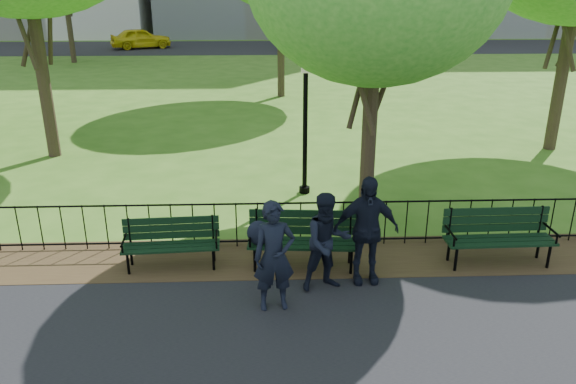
{
  "coord_description": "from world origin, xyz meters",
  "views": [
    {
      "loc": [
        -0.81,
        -7.59,
        4.76
      ],
      "look_at": [
        -0.46,
        1.5,
        1.29
      ],
      "focal_mm": 35.0,
      "sensor_mm": 36.0,
      "label": 1
    }
  ],
  "objects_px": {
    "park_bench_main": "(287,233)",
    "park_bench_right_a": "(498,231)",
    "lamppost": "(305,121)",
    "person_left": "(274,256)",
    "person_right": "(366,230)",
    "taxi": "(141,38)",
    "sedan_dark": "(359,38)",
    "person_mid": "(327,242)",
    "sedan_silver": "(316,38)",
    "park_bench_left_a": "(171,238)"
  },
  "relations": [
    {
      "from": "lamppost",
      "to": "sedan_silver",
      "type": "height_order",
      "value": "lamppost"
    },
    {
      "from": "lamppost",
      "to": "person_right",
      "type": "bearing_deg",
      "value": -80.36
    },
    {
      "from": "person_left",
      "to": "taxi",
      "type": "xyz_separation_m",
      "value": [
        -9.07,
        34.68,
        -0.15
      ]
    },
    {
      "from": "park_bench_main",
      "to": "sedan_silver",
      "type": "bearing_deg",
      "value": 88.56
    },
    {
      "from": "park_bench_main",
      "to": "park_bench_right_a",
      "type": "relative_size",
      "value": 1.02
    },
    {
      "from": "park_bench_right_a",
      "to": "person_mid",
      "type": "distance_m",
      "value": 3.21
    },
    {
      "from": "park_bench_main",
      "to": "taxi",
      "type": "height_order",
      "value": "taxi"
    },
    {
      "from": "park_bench_left_a",
      "to": "lamppost",
      "type": "height_order",
      "value": "lamppost"
    },
    {
      "from": "park_bench_main",
      "to": "sedan_dark",
      "type": "bearing_deg",
      "value": 83.21
    },
    {
      "from": "lamppost",
      "to": "park_bench_main",
      "type": "bearing_deg",
      "value": -98.62
    },
    {
      "from": "lamppost",
      "to": "person_mid",
      "type": "xyz_separation_m",
      "value": [
        0.06,
        -4.42,
        -0.9
      ]
    },
    {
      "from": "park_bench_right_a",
      "to": "lamppost",
      "type": "distance_m",
      "value": 4.95
    },
    {
      "from": "person_mid",
      "to": "person_right",
      "type": "relative_size",
      "value": 0.89
    },
    {
      "from": "park_bench_right_a",
      "to": "park_bench_main",
      "type": "bearing_deg",
      "value": 179.41
    },
    {
      "from": "person_right",
      "to": "sedan_dark",
      "type": "height_order",
      "value": "person_right"
    },
    {
      "from": "park_bench_main",
      "to": "person_left",
      "type": "height_order",
      "value": "person_left"
    },
    {
      "from": "park_bench_left_a",
      "to": "sedan_silver",
      "type": "relative_size",
      "value": 0.35
    },
    {
      "from": "taxi",
      "to": "park_bench_left_a",
      "type": "bearing_deg",
      "value": 169.94
    },
    {
      "from": "park_bench_right_a",
      "to": "taxi",
      "type": "xyz_separation_m",
      "value": [
        -13.03,
        33.35,
        0.12
      ]
    },
    {
      "from": "person_mid",
      "to": "taxi",
      "type": "relative_size",
      "value": 0.39
    },
    {
      "from": "lamppost",
      "to": "taxi",
      "type": "xyz_separation_m",
      "value": [
        -9.87,
        29.72,
        -1.0
      ]
    },
    {
      "from": "park_bench_main",
      "to": "person_mid",
      "type": "xyz_separation_m",
      "value": [
        0.62,
        -0.75,
        0.18
      ]
    },
    {
      "from": "park_bench_main",
      "to": "sedan_dark",
      "type": "height_order",
      "value": "sedan_dark"
    },
    {
      "from": "park_bench_main",
      "to": "park_bench_left_a",
      "type": "height_order",
      "value": "park_bench_main"
    },
    {
      "from": "taxi",
      "to": "lamppost",
      "type": "bearing_deg",
      "value": 175.92
    },
    {
      "from": "lamppost",
      "to": "sedan_dark",
      "type": "bearing_deg",
      "value": 78.45
    },
    {
      "from": "person_right",
      "to": "person_left",
      "type": "bearing_deg",
      "value": -155.69
    },
    {
      "from": "taxi",
      "to": "park_bench_main",
      "type": "bearing_deg",
      "value": 173.14
    },
    {
      "from": "person_left",
      "to": "park_bench_main",
      "type": "bearing_deg",
      "value": 71.31
    },
    {
      "from": "lamppost",
      "to": "sedan_dark",
      "type": "relative_size",
      "value": 0.56
    },
    {
      "from": "lamppost",
      "to": "person_left",
      "type": "bearing_deg",
      "value": -99.07
    },
    {
      "from": "park_bench_main",
      "to": "park_bench_left_a",
      "type": "xyz_separation_m",
      "value": [
        -2.01,
        0.13,
        -0.11
      ]
    },
    {
      "from": "taxi",
      "to": "sedan_silver",
      "type": "height_order",
      "value": "sedan_silver"
    },
    {
      "from": "lamppost",
      "to": "person_right",
      "type": "height_order",
      "value": "lamppost"
    },
    {
      "from": "person_right",
      "to": "taxi",
      "type": "bearing_deg",
      "value": 104.66
    },
    {
      "from": "person_left",
      "to": "sedan_dark",
      "type": "distance_m",
      "value": 33.93
    },
    {
      "from": "park_bench_left_a",
      "to": "taxi",
      "type": "bearing_deg",
      "value": 98.77
    },
    {
      "from": "sedan_dark",
      "to": "person_right",
      "type": "bearing_deg",
      "value": -176.65
    },
    {
      "from": "park_bench_left_a",
      "to": "person_right",
      "type": "relative_size",
      "value": 0.92
    },
    {
      "from": "park_bench_main",
      "to": "person_right",
      "type": "bearing_deg",
      "value": -17.94
    },
    {
      "from": "park_bench_main",
      "to": "person_right",
      "type": "distance_m",
      "value": 1.4
    },
    {
      "from": "taxi",
      "to": "sedan_dark",
      "type": "xyz_separation_m",
      "value": [
        15.65,
        -1.39,
        0.1
      ]
    },
    {
      "from": "park_bench_main",
      "to": "park_bench_right_a",
      "type": "bearing_deg",
      "value": 5.1
    },
    {
      "from": "park_bench_left_a",
      "to": "sedan_silver",
      "type": "bearing_deg",
      "value": 76.95
    },
    {
      "from": "park_bench_right_a",
      "to": "taxi",
      "type": "bearing_deg",
      "value": 110.09
    },
    {
      "from": "person_right",
      "to": "park_bench_right_a",
      "type": "bearing_deg",
      "value": 10.33
    },
    {
      "from": "park_bench_main",
      "to": "park_bench_left_a",
      "type": "distance_m",
      "value": 2.02
    },
    {
      "from": "person_mid",
      "to": "taxi",
      "type": "distance_m",
      "value": 35.55
    },
    {
      "from": "taxi",
      "to": "sedan_silver",
      "type": "relative_size",
      "value": 0.89
    },
    {
      "from": "person_mid",
      "to": "person_left",
      "type": "bearing_deg",
      "value": -164.06
    }
  ]
}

